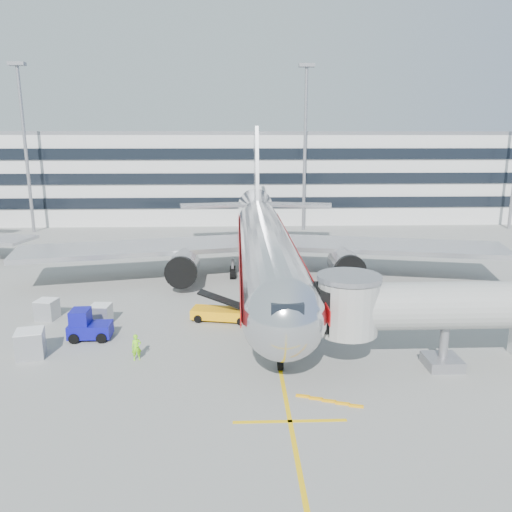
{
  "coord_description": "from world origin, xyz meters",
  "views": [
    {
      "loc": [
        -2.66,
        -37.31,
        14.41
      ],
      "look_at": [
        -0.99,
        6.87,
        4.0
      ],
      "focal_mm": 35.0,
      "sensor_mm": 36.0,
      "label": 1
    }
  ],
  "objects_px": {
    "belt_loader": "(222,312)",
    "ramp_worker": "(136,347)",
    "cargo_container_left": "(101,314)",
    "cargo_container_front": "(30,344)",
    "cargo_container_right": "(47,309)",
    "main_jet": "(264,243)",
    "baggage_tug": "(87,326)"
  },
  "relations": [
    {
      "from": "main_jet",
      "to": "ramp_worker",
      "type": "height_order",
      "value": "main_jet"
    },
    {
      "from": "belt_loader",
      "to": "ramp_worker",
      "type": "distance_m",
      "value": 9.05
    },
    {
      "from": "cargo_container_right",
      "to": "cargo_container_front",
      "type": "distance_m",
      "value": 7.54
    },
    {
      "from": "belt_loader",
      "to": "cargo_container_right",
      "type": "bearing_deg",
      "value": 176.22
    },
    {
      "from": "cargo_container_right",
      "to": "ramp_worker",
      "type": "relative_size",
      "value": 0.98
    },
    {
      "from": "cargo_container_left",
      "to": "cargo_container_front",
      "type": "xyz_separation_m",
      "value": [
        -3.13,
        -6.09,
        0.15
      ]
    },
    {
      "from": "baggage_tug",
      "to": "cargo_container_front",
      "type": "xyz_separation_m",
      "value": [
        -2.95,
        -2.96,
        -0.05
      ]
    },
    {
      "from": "cargo_container_left",
      "to": "ramp_worker",
      "type": "height_order",
      "value": "ramp_worker"
    },
    {
      "from": "cargo_container_front",
      "to": "baggage_tug",
      "type": "bearing_deg",
      "value": 45.09
    },
    {
      "from": "belt_loader",
      "to": "baggage_tug",
      "type": "distance_m",
      "value": 10.36
    },
    {
      "from": "main_jet",
      "to": "baggage_tug",
      "type": "height_order",
      "value": "main_jet"
    },
    {
      "from": "baggage_tug",
      "to": "ramp_worker",
      "type": "relative_size",
      "value": 1.72
    },
    {
      "from": "baggage_tug",
      "to": "cargo_container_right",
      "type": "xyz_separation_m",
      "value": [
        -4.55,
        4.41,
        -0.17
      ]
    },
    {
      "from": "cargo_container_front",
      "to": "ramp_worker",
      "type": "bearing_deg",
      "value": -6.27
    },
    {
      "from": "belt_loader",
      "to": "cargo_container_left",
      "type": "xyz_separation_m",
      "value": [
        -9.58,
        -0.34,
        0.1
      ]
    },
    {
      "from": "main_jet",
      "to": "cargo_container_front",
      "type": "bearing_deg",
      "value": -134.36
    },
    {
      "from": "cargo_container_right",
      "to": "cargo_container_front",
      "type": "bearing_deg",
      "value": -77.81
    },
    {
      "from": "belt_loader",
      "to": "ramp_worker",
      "type": "height_order",
      "value": "belt_loader"
    },
    {
      "from": "main_jet",
      "to": "cargo_container_right",
      "type": "bearing_deg",
      "value": -152.03
    },
    {
      "from": "cargo_container_right",
      "to": "ramp_worker",
      "type": "height_order",
      "value": "ramp_worker"
    },
    {
      "from": "cargo_container_right",
      "to": "cargo_container_left",
      "type": "bearing_deg",
      "value": -15.22
    },
    {
      "from": "baggage_tug",
      "to": "ramp_worker",
      "type": "distance_m",
      "value": 5.72
    },
    {
      "from": "main_jet",
      "to": "ramp_worker",
      "type": "relative_size",
      "value": 28.52
    },
    {
      "from": "cargo_container_left",
      "to": "cargo_container_right",
      "type": "height_order",
      "value": "cargo_container_right"
    },
    {
      "from": "cargo_container_front",
      "to": "ramp_worker",
      "type": "distance_m",
      "value": 7.31
    },
    {
      "from": "cargo_container_front",
      "to": "cargo_container_left",
      "type": "bearing_deg",
      "value": 62.77
    },
    {
      "from": "baggage_tug",
      "to": "cargo_container_left",
      "type": "bearing_deg",
      "value": 86.74
    },
    {
      "from": "main_jet",
      "to": "cargo_container_left",
      "type": "bearing_deg",
      "value": -140.98
    },
    {
      "from": "belt_loader",
      "to": "ramp_worker",
      "type": "bearing_deg",
      "value": -127.02
    },
    {
      "from": "belt_loader",
      "to": "cargo_container_right",
      "type": "distance_m",
      "value": 14.34
    },
    {
      "from": "main_jet",
      "to": "cargo_container_left",
      "type": "height_order",
      "value": "main_jet"
    },
    {
      "from": "cargo_container_front",
      "to": "cargo_container_right",
      "type": "bearing_deg",
      "value": 102.19
    }
  ]
}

